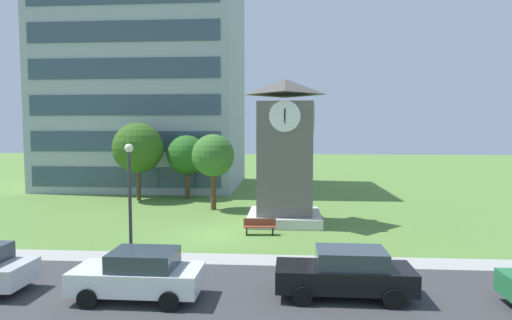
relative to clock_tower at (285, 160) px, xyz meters
The scene contains 12 objects.
ground_plane 6.56m from the clock_tower, 135.54° to the right, with size 160.00×160.00×0.00m, color #567F38.
street_asphalt 13.40m from the clock_tower, 107.00° to the right, with size 120.00×7.20×0.01m, color #38383A.
kerb_strip 9.55m from the clock_tower, 115.50° to the right, with size 120.00×1.60×0.01m, color #9E9E99.
office_building 23.81m from the clock_tower, 130.20° to the left, with size 18.80×13.51×25.60m.
clock_tower is the anchor object (origin of this frame).
park_bench 4.99m from the clock_tower, 112.27° to the right, with size 1.83×0.61×0.88m.
street_lamp 11.28m from the clock_tower, 124.74° to the right, with size 0.36×0.36×5.22m.
tree_near_tower 11.92m from the clock_tower, 133.89° to the left, with size 3.31×3.31×5.37m.
tree_by_building 14.13m from the clock_tower, 148.47° to the left, with size 4.12×4.12×6.40m.
tree_streetside 6.42m from the clock_tower, 143.85° to the left, with size 3.08×3.08×5.50m.
parked_car_white 13.77m from the clock_tower, 111.41° to the right, with size 4.37×2.06×1.69m.
parked_car_black 12.42m from the clock_tower, 79.66° to the right, with size 4.71×1.97×1.69m.
Camera 1 is at (3.84, -22.57, 5.77)m, focal length 29.54 mm.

